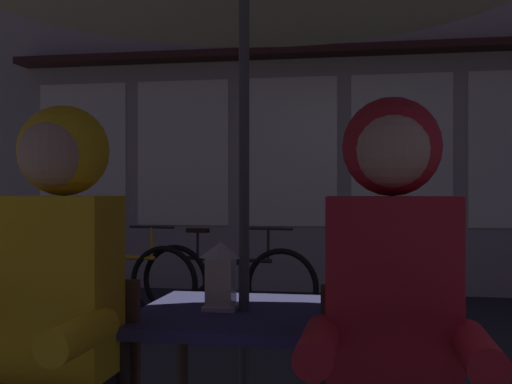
{
  "coord_description": "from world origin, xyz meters",
  "views": [
    {
      "loc": [
        0.42,
        -2.12,
        1.14
      ],
      "look_at": [
        0.0,
        0.23,
        1.14
      ],
      "focal_mm": 44.68,
      "sensor_mm": 36.0,
      "label": 1
    }
  ],
  "objects_px": {
    "person_right_hooded": "(393,305)",
    "bicycle_third": "(226,282)",
    "lantern": "(221,274)",
    "person_left_hooded": "(51,295)",
    "cafe_table": "(244,340)",
    "bicycle_second": "(113,278)"
  },
  "relations": [
    {
      "from": "lantern",
      "to": "person_left_hooded",
      "type": "bearing_deg",
      "value": -133.84
    },
    {
      "from": "cafe_table",
      "to": "bicycle_second",
      "type": "bearing_deg",
      "value": 119.16
    },
    {
      "from": "person_left_hooded",
      "to": "person_right_hooded",
      "type": "height_order",
      "value": "same"
    },
    {
      "from": "lantern",
      "to": "bicycle_third",
      "type": "distance_m",
      "value": 3.49
    },
    {
      "from": "bicycle_third",
      "to": "bicycle_second",
      "type": "bearing_deg",
      "value": 178.02
    },
    {
      "from": "person_left_hooded",
      "to": "bicycle_second",
      "type": "relative_size",
      "value": 0.84
    },
    {
      "from": "person_left_hooded",
      "to": "person_right_hooded",
      "type": "xyz_separation_m",
      "value": [
        0.96,
        0.0,
        0.0
      ]
    },
    {
      "from": "bicycle_third",
      "to": "lantern",
      "type": "bearing_deg",
      "value": -77.52
    },
    {
      "from": "cafe_table",
      "to": "person_left_hooded",
      "type": "height_order",
      "value": "person_left_hooded"
    },
    {
      "from": "cafe_table",
      "to": "bicycle_second",
      "type": "xyz_separation_m",
      "value": [
        -1.9,
        3.4,
        -0.29
      ]
    },
    {
      "from": "person_left_hooded",
      "to": "bicycle_second",
      "type": "bearing_deg",
      "value": 110.34
    },
    {
      "from": "bicycle_second",
      "to": "bicycle_third",
      "type": "xyz_separation_m",
      "value": [
        1.07,
        -0.04,
        0.0
      ]
    },
    {
      "from": "lantern",
      "to": "person_left_hooded",
      "type": "distance_m",
      "value": 0.58
    },
    {
      "from": "cafe_table",
      "to": "lantern",
      "type": "distance_m",
      "value": 0.24
    },
    {
      "from": "person_left_hooded",
      "to": "person_right_hooded",
      "type": "bearing_deg",
      "value": 0.0
    },
    {
      "from": "person_left_hooded",
      "to": "bicycle_third",
      "type": "relative_size",
      "value": 0.84
    },
    {
      "from": "person_right_hooded",
      "to": "bicycle_third",
      "type": "height_order",
      "value": "person_right_hooded"
    },
    {
      "from": "person_left_hooded",
      "to": "cafe_table",
      "type": "bearing_deg",
      "value": 41.57
    },
    {
      "from": "person_right_hooded",
      "to": "bicycle_second",
      "type": "xyz_separation_m",
      "value": [
        -2.38,
        3.83,
        -0.5
      ]
    },
    {
      "from": "person_right_hooded",
      "to": "bicycle_second",
      "type": "distance_m",
      "value": 4.54
    },
    {
      "from": "cafe_table",
      "to": "lantern",
      "type": "height_order",
      "value": "lantern"
    },
    {
      "from": "lantern",
      "to": "person_right_hooded",
      "type": "relative_size",
      "value": 0.17
    }
  ]
}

